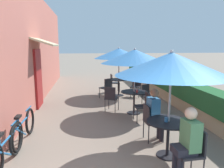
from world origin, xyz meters
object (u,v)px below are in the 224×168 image
at_px(cafe_chair_mid_right, 111,97).
at_px(coffee_cup_far, 122,78).
at_px(seated_patron_near_left, 187,140).
at_px(patio_table_mid, 134,97).
at_px(coffee_cup_near, 166,120).
at_px(cafe_chair_far_left, 106,87).
at_px(bicycle_second, 23,129).
at_px(cafe_chair_far_right, 136,85).
at_px(patio_table_far, 119,83).
at_px(cafe_chair_mid_left, 148,94).
at_px(bicycle_leaning, 7,148).
at_px(cafe_chair_near_right, 151,119).
at_px(patio_umbrella_near, 171,64).
at_px(coffee_cup_mid, 137,91).
at_px(patio_umbrella_mid, 135,56).
at_px(cafe_chair_mid_back, 144,104).
at_px(patio_umbrella_far, 119,53).
at_px(cafe_chair_far_back, 114,81).
at_px(patio_table_near, 168,130).
at_px(seated_patron_near_right, 155,112).
at_px(cafe_chair_near_left, 193,149).

distance_m(cafe_chair_mid_right, coffee_cup_far, 2.45).
relative_size(seated_patron_near_left, patio_table_mid, 1.43).
relative_size(coffee_cup_near, cafe_chair_far_left, 0.10).
bearing_deg(bicycle_second, cafe_chair_far_left, 61.46).
bearing_deg(cafe_chair_far_right, patio_table_far, 5.62).
relative_size(cafe_chair_mid_left, cafe_chair_far_right, 1.00).
bearing_deg(bicycle_leaning, cafe_chair_far_right, 56.43).
bearing_deg(cafe_chair_near_right, patio_umbrella_near, 5.62).
relative_size(cafe_chair_near_right, cafe_chair_far_left, 1.00).
xyz_separation_m(coffee_cup_mid, cafe_chair_far_right, (0.60, 2.52, -0.27)).
height_order(coffee_cup_near, patio_umbrella_mid, patio_umbrella_mid).
bearing_deg(cafe_chair_mid_back, cafe_chair_far_right, -12.57).
distance_m(seated_patron_near_left, coffee_cup_mid, 3.50).
relative_size(cafe_chair_far_right, coffee_cup_far, 9.67).
bearing_deg(cafe_chair_mid_back, seated_patron_near_left, 175.54).
xyz_separation_m(patio_umbrella_far, cafe_chair_far_back, (-0.13, 0.77, -1.37)).
distance_m(patio_table_near, bicycle_second, 3.23).
height_order(patio_table_near, cafe_chair_near_right, cafe_chair_near_right).
xyz_separation_m(patio_table_mid, cafe_chair_mid_left, (0.61, 0.49, -0.05)).
distance_m(patio_table_near, patio_umbrella_mid, 3.16).
xyz_separation_m(seated_patron_near_right, patio_table_far, (-0.09, 4.74, -0.12)).
distance_m(patio_umbrella_near, cafe_chair_far_right, 5.45).
bearing_deg(cafe_chair_far_back, cafe_chair_mid_left, 11.86).
bearing_deg(cafe_chair_mid_left, cafe_chair_mid_back, 35.62).
distance_m(cafe_chair_mid_right, cafe_chair_far_back, 3.17).
distance_m(seated_patron_near_right, patio_table_mid, 2.09).
distance_m(patio_umbrella_near, patio_table_mid, 3.16).
bearing_deg(coffee_cup_mid, bicycle_leaning, -139.46).
distance_m(cafe_chair_near_right, patio_table_far, 4.74).
distance_m(patio_table_near, patio_umbrella_far, 5.67).
bearing_deg(patio_umbrella_near, cafe_chair_near_left, -81.01).
xyz_separation_m(patio_umbrella_mid, cafe_chair_far_right, (0.65, 2.37, -1.37)).
relative_size(patio_table_near, bicycle_second, 0.50).
distance_m(seated_patron_near_left, bicycle_second, 3.57).
xyz_separation_m(coffee_cup_far, bicycle_leaning, (-3.14, -5.42, -0.44)).
bearing_deg(patio_umbrella_mid, cafe_chair_far_right, 74.57).
bearing_deg(bicycle_second, seated_patron_near_right, -2.52).
bearing_deg(cafe_chair_mid_right, coffee_cup_near, -50.64).
bearing_deg(patio_table_near, patio_umbrella_near, 82.87).
distance_m(seated_patron_near_right, bicycle_second, 3.08).
relative_size(patio_umbrella_far, bicycle_second, 1.23).
bearing_deg(patio_umbrella_near, patio_table_far, 91.03).
relative_size(patio_umbrella_mid, coffee_cup_far, 24.04).
xyz_separation_m(patio_table_near, patio_umbrella_far, (-0.10, 5.51, 1.32)).
xyz_separation_m(cafe_chair_mid_left, cafe_chair_far_left, (-1.29, 1.67, 0.00)).
bearing_deg(cafe_chair_mid_back, cafe_chair_near_right, 167.98).
height_order(patio_umbrella_near, cafe_chair_near_left, patio_umbrella_near).
height_order(seated_patron_near_left, coffee_cup_near, seated_patron_near_left).
relative_size(patio_umbrella_near, cafe_chair_near_right, 2.49).
relative_size(cafe_chair_near_right, cafe_chair_far_back, 1.00).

